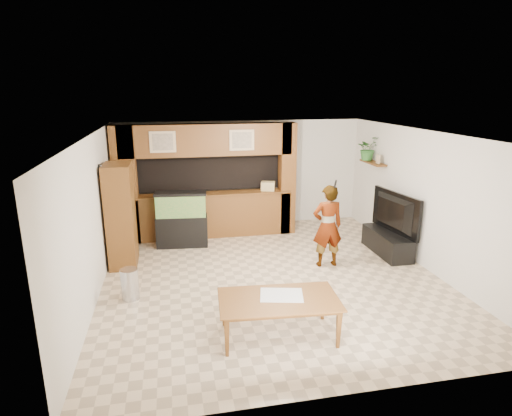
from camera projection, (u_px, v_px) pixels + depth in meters
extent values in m
plane|color=#CFB48F|center=(271.00, 276.00, 7.88)|extent=(6.50, 6.50, 0.00)
plane|color=white|center=(273.00, 134.00, 7.18)|extent=(6.50, 6.50, 0.00)
plane|color=silver|center=(241.00, 174.00, 10.60)|extent=(6.00, 0.00, 6.00)
plane|color=silver|center=(93.00, 218.00, 6.96)|extent=(0.00, 6.50, 6.50)
plane|color=silver|center=(426.00, 200.00, 8.10)|extent=(0.00, 6.50, 6.50)
cube|color=brown|center=(209.00, 216.00, 9.89)|extent=(3.80, 0.35, 1.00)
cube|color=brown|center=(208.00, 194.00, 9.75)|extent=(3.80, 0.43, 0.04)
cube|color=brown|center=(207.00, 140.00, 9.42)|extent=(3.80, 0.35, 0.70)
cube|color=brown|center=(126.00, 185.00, 9.33)|extent=(0.50, 0.35, 2.60)
cube|color=brown|center=(287.00, 179.00, 10.03)|extent=(0.35, 0.35, 2.60)
cube|color=black|center=(206.00, 171.00, 10.15)|extent=(4.20, 0.45, 0.85)
cube|color=tan|center=(163.00, 142.00, 9.05)|extent=(0.55, 0.03, 0.45)
cube|color=tan|center=(163.00, 142.00, 9.04)|extent=(0.43, 0.01, 0.35)
cube|color=tan|center=(242.00, 140.00, 9.38)|extent=(0.55, 0.03, 0.45)
cube|color=tan|center=(242.00, 140.00, 9.36)|extent=(0.43, 0.01, 0.35)
cylinder|color=black|center=(100.00, 171.00, 7.75)|extent=(0.04, 0.25, 0.25)
cylinder|color=white|center=(102.00, 171.00, 7.75)|extent=(0.01, 0.21, 0.21)
cube|color=brown|center=(373.00, 163.00, 9.81)|extent=(0.25, 0.90, 0.04)
cube|color=brown|center=(121.00, 215.00, 8.18)|extent=(0.50, 0.81, 1.99)
cylinder|color=#B2B2B7|center=(130.00, 284.00, 6.97)|extent=(0.29, 0.29, 0.52)
cube|color=black|center=(182.00, 231.00, 9.34)|extent=(1.10, 0.41, 0.68)
cube|color=#30793F|center=(181.00, 205.00, 9.18)|extent=(1.05, 0.38, 0.47)
cube|color=black|center=(180.00, 193.00, 9.11)|extent=(1.10, 0.41, 0.05)
cube|color=black|center=(387.00, 243.00, 8.94)|extent=(0.50, 1.37, 0.46)
imported|color=black|center=(390.00, 213.00, 8.77)|extent=(0.40, 1.47, 0.84)
cube|color=tan|center=(378.00, 159.00, 9.56)|extent=(0.03, 0.15, 0.20)
imported|color=#2E6A2A|center=(368.00, 148.00, 9.96)|extent=(0.62, 0.58, 0.56)
imported|color=#A18958|center=(327.00, 226.00, 8.17)|extent=(0.59, 0.39, 1.61)
cylinder|color=black|center=(335.00, 184.00, 7.80)|extent=(0.04, 0.10, 0.16)
imported|color=brown|center=(279.00, 319.00, 5.87)|extent=(1.70, 1.03, 0.58)
cube|color=silver|center=(282.00, 295.00, 5.92)|extent=(0.66, 0.55, 0.01)
cube|color=tan|center=(268.00, 186.00, 9.98)|extent=(0.36, 0.30, 0.21)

